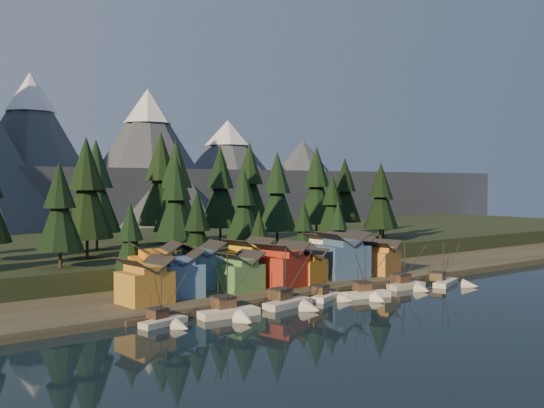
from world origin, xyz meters
TOP-DOWN VIEW (x-y plane):
  - ground at (0.00, 0.00)m, footprint 500.00×500.00m
  - shore_strip at (0.00, 40.00)m, footprint 400.00×50.00m
  - hillside at (0.00, 90.00)m, footprint 420.00×100.00m
  - dock at (0.00, 16.50)m, footprint 80.00×4.00m
  - mountain_ridge at (-4.20, 213.59)m, footprint 560.00×190.00m
  - boat_0 at (-34.20, 11.31)m, footprint 9.09×9.56m
  - boat_1 at (-22.24, 9.92)m, footprint 11.52×12.39m
  - boat_2 at (-8.47, 10.21)m, footprint 11.42×12.09m
  - boat_3 at (2.35, 11.57)m, footprint 8.71×9.24m
  - boat_4 at (10.08, 8.26)m, footprint 10.65×11.09m
  - boat_5 at (25.01, 10.31)m, footprint 9.55×10.32m
  - boat_6 at (36.24, 7.71)m, footprint 10.84×11.21m
  - house_front_0 at (-32.16, 24.19)m, footprint 9.37×8.95m
  - house_front_1 at (-23.94, 26.78)m, footprint 10.72×10.46m
  - house_front_2 at (-10.72, 25.17)m, footprint 8.73×8.79m
  - house_front_3 at (-0.65, 23.54)m, footprint 10.92×10.59m
  - house_front_4 at (6.73, 24.42)m, footprint 8.95×9.36m
  - house_front_5 at (18.19, 24.67)m, footprint 11.41×10.63m
  - house_front_6 at (29.14, 22.97)m, footprint 9.69×9.36m
  - house_back_0 at (-26.08, 32.61)m, footprint 11.20×10.93m
  - house_back_1 at (-16.38, 31.51)m, footprint 9.69×9.79m
  - house_back_2 at (-3.30, 32.49)m, footprint 10.25×9.61m
  - house_back_3 at (10.43, 31.86)m, footprint 8.02×7.26m
  - house_back_4 at (20.81, 33.13)m, footprint 9.16×8.81m
  - house_back_5 at (29.10, 31.62)m, footprint 8.52×8.60m
  - tree_hill_2 at (-40.00, 48.00)m, footprint 9.55×9.55m
  - tree_hill_3 at (-30.00, 60.00)m, footprint 12.24×12.24m
  - tree_hill_4 at (-22.00, 75.00)m, footprint 12.48×12.48m
  - tree_hill_5 at (-12.00, 50.00)m, footprint 10.42×10.42m
  - tree_hill_6 at (-4.00, 65.00)m, footprint 12.49×12.49m
  - tree_hill_7 at (6.00, 48.00)m, footprint 9.22×9.22m
  - tree_hill_8 at (14.00, 72.00)m, footprint 12.29×12.29m
  - tree_hill_9 at (22.00, 55.00)m, footprint 11.32×11.32m
  - tree_hill_10 at (30.00, 80.00)m, footprint 13.17×13.17m
  - tree_hill_11 at (38.00, 50.00)m, footprint 8.72×8.72m
  - tree_hill_12 at (46.00, 66.00)m, footprint 12.55×12.55m
  - tree_hill_13 at (56.00, 48.00)m, footprint 10.23×10.23m
  - tree_hill_14 at (64.00, 72.00)m, footprint 11.30×11.30m
  - tree_hill_15 at (0.00, 82.00)m, footprint 14.03×14.03m
  - tree_hill_17 at (68.00, 58.00)m, footprint 9.32×9.32m
  - tree_shore_0 at (-28.00, 40.00)m, footprint 7.79×7.79m
  - tree_shore_1 at (-12.00, 40.00)m, footprint 8.80×8.80m
  - tree_shore_2 at (5.00, 40.00)m, footprint 6.74×6.74m
  - tree_shore_3 at (19.00, 40.00)m, footprint 7.60×7.60m
  - tree_shore_4 at (31.00, 40.00)m, footprint 7.39×7.39m

SIDE VIEW (x-z plane):
  - ground at x=0.00m, z-range 0.00..0.00m
  - dock at x=0.00m, z-range 0.00..1.00m
  - shore_strip at x=0.00m, z-range 0.00..1.50m
  - boat_0 at x=-34.20m, z-range -3.11..6.88m
  - boat_6 at x=36.24m, z-range -3.55..7.59m
  - boat_3 at x=2.35m, z-range -3.17..7.36m
  - boat_4 at x=10.08m, z-range -3.57..7.77m
  - boat_1 at x=-22.24m, z-range -3.92..8.49m
  - boat_2 at x=-8.47m, z-range -3.91..8.60m
  - boat_5 at x=25.01m, z-range -3.59..8.29m
  - hillside at x=0.00m, z-range 0.00..6.00m
  - house_front_4 at x=6.73m, z-range 1.69..9.10m
  - house_back_3 at x=10.43m, z-range 1.69..9.32m
  - house_front_2 at x=-10.72m, z-range 1.70..9.64m
  - house_front_6 at x=29.14m, z-range 1.71..9.80m
  - house_back_5 at x=29.10m, z-range 1.71..10.15m
  - house_front_0 at x=-32.16m, z-range 1.72..10.25m
  - house_front_1 at x=-23.94m, z-range 1.73..10.95m
  - house_front_3 at x=-0.65m, z-range 1.74..11.12m
  - house_back_4 at x=20.81m, z-range 1.74..11.47m
  - house_back_2 at x=-3.30m, z-range 1.75..11.48m
  - house_back_1 at x=-16.38m, z-range 1.74..11.54m
  - house_back_0 at x=-26.08m, z-range 1.75..11.89m
  - house_front_5 at x=18.19m, z-range 1.77..12.47m
  - tree_shore_2 at x=5.00m, z-range 2.22..17.93m
  - tree_shore_4 at x=31.00m, z-range 2.30..19.52m
  - tree_shore_3 at x=19.00m, z-range 2.32..20.03m
  - tree_shore_0 at x=-28.00m, z-range 2.34..20.50m
  - tree_shore_1 at x=-12.00m, z-range 2.45..22.94m
  - tree_hill_11 at x=38.00m, z-range 6.94..27.25m
  - tree_hill_7 at x=6.00m, z-range 7.00..28.47m
  - tree_hill_17 at x=68.00m, z-range 7.01..28.73m
  - tree_hill_2 at x=-40.00m, z-range 7.04..29.29m
  - tree_hill_13 at x=56.00m, z-range 7.11..30.94m
  - tree_hill_5 at x=-12.00m, z-range 7.13..31.41m
  - tree_hill_14 at x=64.00m, z-range 7.23..33.55m
  - tree_hill_9 at x=22.00m, z-range 7.23..33.61m
  - tree_hill_3 at x=-30.00m, z-range 7.33..35.85m
  - tree_hill_8 at x=14.00m, z-range 7.34..35.96m
  - tree_hill_4 at x=-22.00m, z-range 7.36..36.43m
  - tree_hill_6 at x=-4.00m, z-range 7.36..36.45m
  - tree_hill_12 at x=46.00m, z-range 7.37..36.60m
  - tree_hill_10 at x=30.00m, z-range 7.44..38.12m
  - tree_hill_15 at x=0.00m, z-range 7.53..40.22m
  - mountain_ridge at x=-4.20m, z-range -18.94..71.06m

